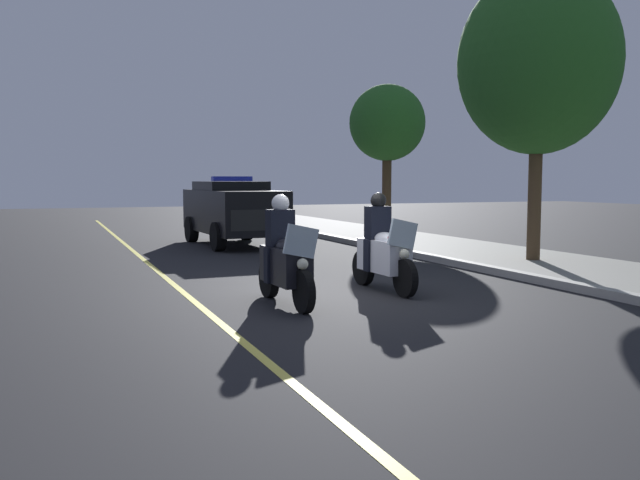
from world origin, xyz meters
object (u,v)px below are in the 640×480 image
(police_motorcycle_lead_right, at_px, (383,251))
(police_suv, at_px, (233,209))
(police_motorcycle_lead_left, at_px, (285,260))
(tree_mid_block, at_px, (538,63))
(tree_far_back, at_px, (387,124))

(police_motorcycle_lead_right, relative_size, police_suv, 0.43)
(police_motorcycle_lead_left, distance_m, tree_mid_block, 8.52)
(police_motorcycle_lead_left, height_order, police_suv, police_suv)
(tree_mid_block, distance_m, tree_far_back, 8.04)
(police_suv, bearing_deg, tree_mid_block, 36.76)
(police_motorcycle_lead_left, relative_size, police_suv, 0.43)
(police_motorcycle_lead_left, height_order, tree_mid_block, tree_mid_block)
(police_motorcycle_lead_right, distance_m, police_suv, 9.27)
(police_motorcycle_lead_right, distance_m, tree_far_back, 11.89)
(police_motorcycle_lead_right, xyz_separation_m, tree_far_back, (-10.17, 5.30, 3.13))
(tree_mid_block, bearing_deg, police_suv, -143.24)
(police_motorcycle_lead_left, bearing_deg, police_motorcycle_lead_right, 107.82)
(police_suv, bearing_deg, police_motorcycle_lead_left, -9.94)
(tree_mid_block, bearing_deg, tree_far_back, 177.83)
(police_motorcycle_lead_right, bearing_deg, police_motorcycle_lead_left, -72.18)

